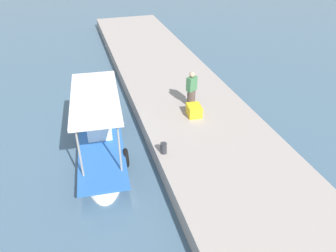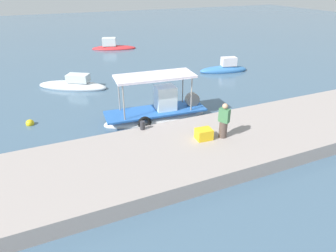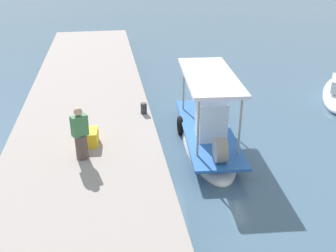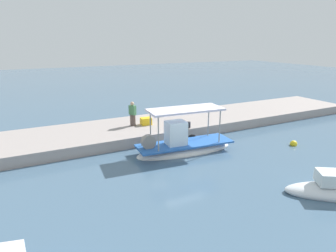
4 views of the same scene
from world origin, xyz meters
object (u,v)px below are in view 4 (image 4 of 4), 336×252
(cargo_crate, at_px, (146,121))
(marker_buoy, at_px, (294,144))
(main_fishing_boat, at_px, (183,145))
(mooring_bollard, at_px, (189,125))
(fisherman_near_bollard, at_px, (133,115))

(cargo_crate, height_order, marker_buoy, cargo_crate)
(cargo_crate, bearing_deg, marker_buoy, 139.40)
(main_fishing_boat, distance_m, mooring_bollard, 2.71)
(mooring_bollard, xyz_separation_m, cargo_crate, (2.24, -2.02, 0.04))
(main_fishing_boat, distance_m, cargo_crate, 4.22)
(mooring_bollard, xyz_separation_m, marker_buoy, (-5.09, 4.25, -0.80))
(fisherman_near_bollard, xyz_separation_m, mooring_bollard, (-3.13, 2.21, -0.54))
(cargo_crate, relative_size, marker_buoy, 1.64)
(main_fishing_boat, bearing_deg, marker_buoy, 162.37)
(fisherman_near_bollard, bearing_deg, mooring_bollard, 144.76)
(mooring_bollard, distance_m, marker_buoy, 6.68)
(mooring_bollard, bearing_deg, main_fishing_boat, 52.50)
(marker_buoy, bearing_deg, cargo_crate, -40.60)
(main_fishing_boat, bearing_deg, mooring_bollard, -127.50)
(mooring_bollard, relative_size, marker_buoy, 0.96)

